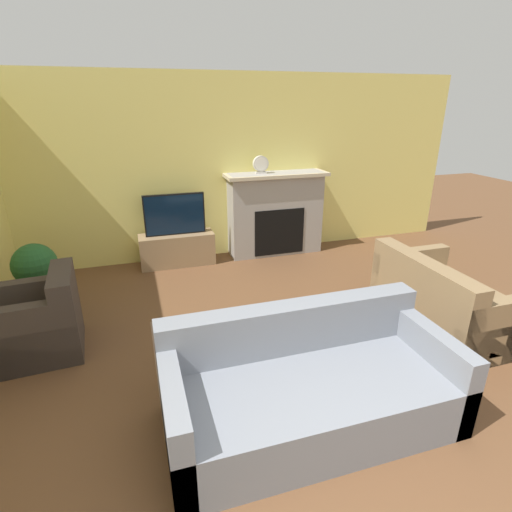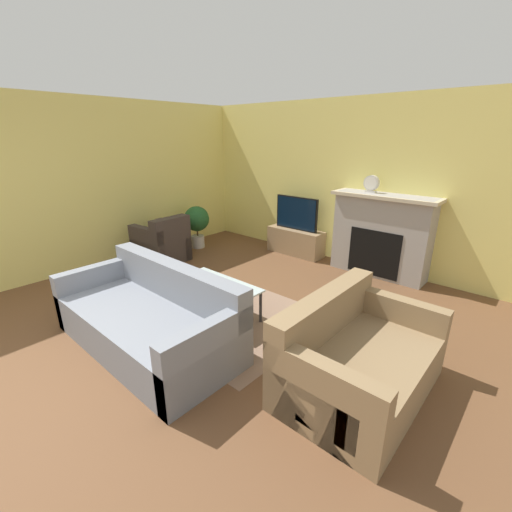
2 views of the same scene
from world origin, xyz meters
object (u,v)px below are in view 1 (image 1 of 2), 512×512
object	(u,v)px
tv	(175,214)
couch_loveseat	(444,303)
mantel_clock	(261,164)
couch_sectional	(308,388)
potted_plant	(36,269)
coffee_table	(278,319)
armchair_by_window	(39,325)

from	to	relation	value
tv	couch_loveseat	distance (m)	3.68
couch_loveseat	mantel_clock	xyz separation A→B (m)	(-1.19, 2.71, 1.13)
couch_sectional	potted_plant	distance (m)	3.36
couch_loveseat	mantel_clock	world-z (taller)	mantel_clock
couch_loveseat	coffee_table	distance (m)	1.88
couch_loveseat	couch_sectional	bearing A→B (deg)	112.32
couch_sectional	coffee_table	size ratio (longest dim) A/B	1.94
couch_loveseat	mantel_clock	size ratio (longest dim) A/B	5.65
tv	coffee_table	distance (m)	2.68
coffee_table	mantel_clock	bearing A→B (deg)	75.53
coffee_table	potted_plant	size ratio (longest dim) A/B	1.34
couch_loveseat	potted_plant	bearing A→B (deg)	68.14
coffee_table	potted_plant	bearing A→B (deg)	145.27
tv	couch_sectional	distance (m)	3.53
potted_plant	mantel_clock	distance (m)	3.30
couch_sectional	potted_plant	xyz separation A→B (m)	(-2.25, 2.48, 0.24)
couch_loveseat	potted_plant	distance (m)	4.53
couch_sectional	mantel_clock	size ratio (longest dim) A/B	8.20
tv	couch_sectional	world-z (taller)	tv
couch_sectional	armchair_by_window	size ratio (longest dim) A/B	2.53
couch_sectional	potted_plant	world-z (taller)	potted_plant
potted_plant	couch_loveseat	bearing A→B (deg)	-21.86
armchair_by_window	potted_plant	bearing A→B (deg)	-175.02
tv	mantel_clock	world-z (taller)	mantel_clock
tv	armchair_by_window	size ratio (longest dim) A/B	1.02
potted_plant	mantel_clock	xyz separation A→B (m)	(3.00, 1.02, 0.89)
couch_loveseat	potted_plant	xyz separation A→B (m)	(-4.20, 1.68, 0.24)
couch_sectional	coffee_table	distance (m)	0.88
tv	couch_sectional	size ratio (longest dim) A/B	0.40
couch_loveseat	armchair_by_window	size ratio (longest dim) A/B	1.75
couch_sectional	couch_loveseat	xyz separation A→B (m)	(1.95, 0.80, 0.00)
tv	armchair_by_window	distance (m)	2.47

